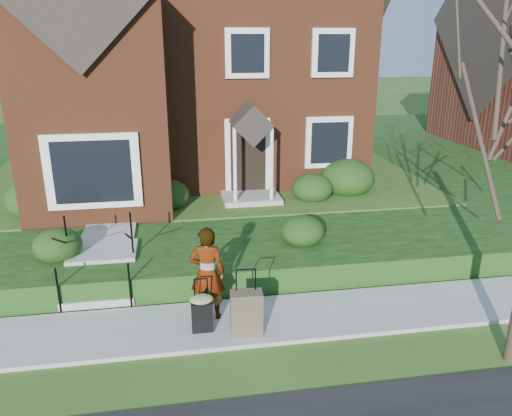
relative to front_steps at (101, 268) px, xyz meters
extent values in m
plane|color=#2D5119|center=(2.50, -1.84, -0.47)|extent=(120.00, 120.00, 0.00)
cube|color=#9E9B93|center=(2.50, -1.84, -0.43)|extent=(60.00, 1.60, 0.08)
cube|color=#10350E|center=(6.50, 9.06, -0.17)|extent=(44.00, 20.00, 0.60)
cube|color=#9E9B93|center=(0.00, 3.16, 0.16)|extent=(1.20, 6.00, 0.06)
cube|color=brown|center=(2.50, 8.16, 2.83)|extent=(10.00, 8.00, 5.40)
cube|color=brown|center=(-0.30, 3.36, 2.83)|extent=(3.60, 2.40, 5.40)
cube|color=white|center=(-0.30, 2.21, 1.53)|extent=(2.20, 0.30, 1.80)
cube|color=black|center=(3.70, 4.10, 1.18)|extent=(1.00, 0.12, 2.10)
cube|color=black|center=(6.10, 4.11, 1.63)|extent=(1.40, 0.10, 1.50)
cube|color=#9E9B93|center=(0.00, -0.84, -0.32)|extent=(1.40, 0.30, 0.15)
cube|color=#9E9B93|center=(0.00, -0.54, -0.17)|extent=(1.40, 0.30, 0.15)
cube|color=#9E9B93|center=(0.00, -0.24, -0.02)|extent=(1.40, 0.30, 0.15)
cube|color=#9E9B93|center=(0.00, 0.06, 0.13)|extent=(1.40, 0.30, 0.15)
cube|color=#9E9B93|center=(0.00, 0.61, 0.13)|extent=(1.40, 0.80, 0.15)
cylinder|color=black|center=(-0.65, -0.99, 0.06)|extent=(0.04, 0.04, 0.90)
cylinder|color=black|center=(-0.65, 0.21, 0.66)|extent=(0.04, 0.04, 0.90)
cylinder|color=black|center=(0.65, -0.99, 0.06)|extent=(0.04, 0.04, 0.90)
cylinder|color=black|center=(0.65, 0.21, 0.66)|extent=(0.04, 0.04, 0.90)
ellipsoid|color=#153510|center=(-1.95, 3.33, 0.69)|extent=(1.60, 1.60, 1.12)
ellipsoid|color=#153510|center=(1.37, 3.39, 0.55)|extent=(1.22, 1.22, 0.85)
ellipsoid|color=#153510|center=(5.46, 3.45, 0.54)|extent=(1.18, 1.18, 0.83)
ellipsoid|color=#153510|center=(6.67, 3.94, 0.69)|extent=(1.61, 1.61, 1.13)
ellipsoid|color=#153510|center=(-0.89, 0.40, 0.48)|extent=(1.00, 1.00, 0.70)
ellipsoid|color=#153510|center=(4.37, 0.36, 0.47)|extent=(0.99, 0.99, 0.69)
imported|color=#999999|center=(2.09, -1.63, 0.49)|extent=(0.71, 0.54, 1.77)
cube|color=black|center=(1.95, -2.07, -0.12)|extent=(0.37, 0.21, 0.56)
cylinder|color=black|center=(1.95, -2.07, 0.58)|extent=(0.22, 0.03, 0.03)
cylinder|color=black|center=(1.83, -2.07, 0.37)|extent=(0.02, 0.02, 0.42)
cylinder|color=black|center=(2.06, -2.07, 0.37)|extent=(0.02, 0.02, 0.42)
cylinder|color=black|center=(1.82, -2.07, -0.36)|extent=(0.04, 0.06, 0.06)
cylinder|color=black|center=(2.08, -2.07, -0.36)|extent=(0.04, 0.06, 0.06)
ellipsoid|color=#86A15C|center=(1.95, -2.07, 0.23)|extent=(0.41, 0.34, 0.13)
cube|color=brown|center=(2.70, -2.28, 0.00)|extent=(0.57, 0.34, 0.79)
cylinder|color=black|center=(2.70, -2.28, 0.78)|extent=(0.33, 0.05, 0.03)
cylinder|color=black|center=(2.54, -2.28, 0.59)|extent=(0.02, 0.02, 0.39)
cylinder|color=black|center=(2.87, -2.28, 0.59)|extent=(0.02, 0.02, 0.39)
cylinder|color=black|center=(2.51, -2.28, -0.36)|extent=(0.04, 0.06, 0.06)
cylinder|color=black|center=(2.89, -2.28, -0.36)|extent=(0.04, 0.06, 0.06)
camera|label=1|loc=(1.61, -9.77, 4.47)|focal=35.00mm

